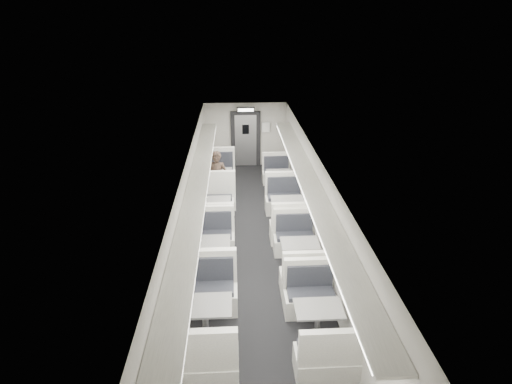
{
  "coord_description": "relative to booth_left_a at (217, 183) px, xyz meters",
  "views": [
    {
      "loc": [
        -0.4,
        -8.43,
        5.5
      ],
      "look_at": [
        0.12,
        1.04,
        1.12
      ],
      "focal_mm": 28.0,
      "sensor_mm": 36.0,
      "label": 1
    }
  ],
  "objects": [
    {
      "name": "window_d",
      "position": [
        -0.49,
        -6.54,
        0.93
      ],
      "size": [
        0.02,
        1.18,
        0.84
      ],
      "primitive_type": "cube",
      "color": "black",
      "rests_on": "room"
    },
    {
      "name": "wall_notice",
      "position": [
        1.75,
        2.58,
        1.08
      ],
      "size": [
        0.32,
        0.02,
        0.4
      ],
      "primitive_type": "cube",
      "color": "white",
      "rests_on": "room"
    },
    {
      "name": "booth_right_d",
      "position": [
        2.0,
        -6.34,
        -0.05
      ],
      "size": [
        1.02,
        2.07,
        1.11
      ],
      "color": "white",
      "rests_on": "room"
    },
    {
      "name": "luggage_rack_left",
      "position": [
        -0.24,
        -3.64,
        1.5
      ],
      "size": [
        0.46,
        10.4,
        0.09
      ],
      "color": "white",
      "rests_on": "room"
    },
    {
      "name": "window_b",
      "position": [
        -0.49,
        -2.14,
        0.93
      ],
      "size": [
        0.02,
        1.18,
        0.84
      ],
      "primitive_type": "cube",
      "color": "black",
      "rests_on": "room"
    },
    {
      "name": "booth_left_b",
      "position": [
        0.0,
        -1.97,
        -0.03
      ],
      "size": [
        1.07,
        2.17,
        1.16
      ],
      "color": "white",
      "rests_on": "room"
    },
    {
      "name": "window_c",
      "position": [
        -0.49,
        -4.34,
        0.93
      ],
      "size": [
        0.02,
        1.18,
        0.84
      ],
      "primitive_type": "cube",
      "color": "black",
      "rests_on": "room"
    },
    {
      "name": "passenger",
      "position": [
        0.05,
        -0.72,
        0.43
      ],
      "size": [
        0.71,
        0.57,
        1.71
      ],
      "primitive_type": "imported",
      "rotation": [
        0.0,
        0.0,
        -0.28
      ],
      "color": "black",
      "rests_on": "room"
    },
    {
      "name": "booth_left_a",
      "position": [
        0.0,
        0.0,
        0.0
      ],
      "size": [
        1.16,
        2.35,
        1.26
      ],
      "color": "white",
      "rests_on": "room"
    },
    {
      "name": "window_a",
      "position": [
        -0.49,
        0.06,
        0.93
      ],
      "size": [
        0.02,
        1.18,
        0.84
      ],
      "primitive_type": "cube",
      "color": "black",
      "rests_on": "room"
    },
    {
      "name": "booth_right_c",
      "position": [
        2.0,
        -4.19,
        -0.05
      ],
      "size": [
        1.02,
        2.07,
        1.11
      ],
      "color": "white",
      "rests_on": "room"
    },
    {
      "name": "vestibule_door",
      "position": [
        1.0,
        2.6,
        0.62
      ],
      "size": [
        1.1,
        0.13,
        2.1
      ],
      "color": "black",
      "rests_on": "room"
    },
    {
      "name": "room",
      "position": [
        1.0,
        -3.34,
        0.78
      ],
      "size": [
        3.24,
        12.24,
        2.64
      ],
      "color": "black",
      "rests_on": "ground"
    },
    {
      "name": "booth_left_d",
      "position": [
        0.0,
        -6.25,
        -0.0
      ],
      "size": [
        1.15,
        2.33,
        1.25
      ],
      "color": "white",
      "rests_on": "room"
    },
    {
      "name": "exit_sign",
      "position": [
        1.0,
        2.11,
        1.86
      ],
      "size": [
        0.62,
        0.12,
        0.16
      ],
      "color": "black",
      "rests_on": "room"
    },
    {
      "name": "booth_left_c",
      "position": [
        0.0,
        -4.07,
        -0.04
      ],
      "size": [
        1.06,
        2.14,
        1.14
      ],
      "color": "white",
      "rests_on": "room"
    },
    {
      "name": "booth_right_a",
      "position": [
        2.0,
        0.19,
        -0.07
      ],
      "size": [
        0.96,
        1.95,
        1.04
      ],
      "color": "white",
      "rests_on": "room"
    },
    {
      "name": "booth_right_b",
      "position": [
        2.0,
        -2.09,
        -0.02
      ],
      "size": [
        1.09,
        2.22,
        1.19
      ],
      "color": "white",
      "rests_on": "room"
    },
    {
      "name": "luggage_rack_right",
      "position": [
        2.24,
        -3.64,
        1.5
      ],
      "size": [
        0.46,
        10.4,
        0.09
      ],
      "color": "white",
      "rests_on": "room"
    }
  ]
}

